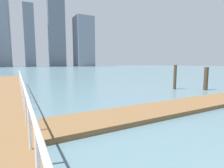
{
  "coord_description": "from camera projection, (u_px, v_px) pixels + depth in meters",
  "views": [
    {
      "loc": [
        -3.3,
        1.73,
        2.16
      ],
      "look_at": [
        0.21,
        8.12,
        1.29
      ],
      "focal_mm": 27.58,
      "sensor_mm": 36.0,
      "label": 1
    }
  ],
  "objects": [
    {
      "name": "ground_plane",
      "position": [
        55.0,
        85.0,
        17.73
      ],
      "size": [
        300.0,
        300.0,
        0.0
      ],
      "primitive_type": "plane",
      "color": "slate"
    },
    {
      "name": "floating_dock",
      "position": [
        167.0,
        109.0,
        7.96
      ],
      "size": [
        12.33,
        2.0,
        0.18
      ],
      "primitive_type": "cube",
      "color": "brown",
      "rests_on": "ground_plane"
    },
    {
      "name": "boardwalk_railing",
      "position": [
        23.0,
        88.0,
        6.42
      ],
      "size": [
        0.06,
        27.33,
        1.08
      ],
      "color": "white",
      "rests_on": "boardwalk"
    },
    {
      "name": "dock_piling_0",
      "position": [
        175.0,
        77.0,
        14.55
      ],
      "size": [
        0.25,
        0.25,
        2.06
      ],
      "primitive_type": "cylinder",
      "color": "#473826",
      "rests_on": "ground_plane"
    },
    {
      "name": "dock_piling_4",
      "position": [
        206.0,
        79.0,
        14.09
      ],
      "size": [
        0.34,
        0.34,
        1.87
      ],
      "primitive_type": "cylinder",
      "color": "#473826",
      "rests_on": "ground_plane"
    },
    {
      "name": "skyline_tower_2",
      "position": [
        1.0,
        3.0,
        115.68
      ],
      "size": [
        8.95,
        13.83,
        85.98
      ],
      "primitive_type": "cube",
      "rotation": [
        0.0,
        0.0,
        -0.05
      ],
      "color": "gray",
      "rests_on": "ground_plane"
    },
    {
      "name": "skyline_tower_3",
      "position": [
        29.0,
        36.0,
        123.07
      ],
      "size": [
        7.48,
        10.05,
        43.64
      ],
      "primitive_type": "cube",
      "rotation": [
        0.0,
        0.0,
        -0.06
      ],
      "color": "slate",
      "rests_on": "ground_plane"
    },
    {
      "name": "skyline_tower_4",
      "position": [
        56.0,
        14.0,
        131.86
      ],
      "size": [
        13.17,
        14.89,
        79.74
      ],
      "primitive_type": "cube",
      "rotation": [
        0.0,
        0.0,
        -0.09
      ],
      "color": "slate",
      "rests_on": "ground_plane"
    },
    {
      "name": "skyline_tower_5",
      "position": [
        84.0,
        42.0,
        139.66
      ],
      "size": [
        14.28,
        14.14,
        39.32
      ],
      "primitive_type": "cube",
      "rotation": [
        0.0,
        0.0,
        0.03
      ],
      "color": "gray",
      "rests_on": "ground_plane"
    }
  ]
}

